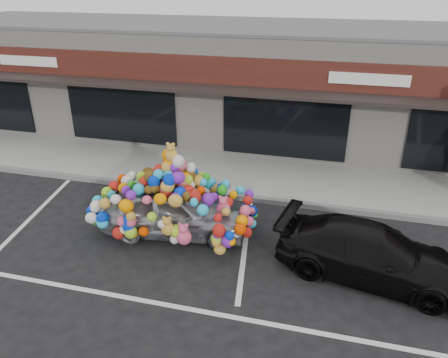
# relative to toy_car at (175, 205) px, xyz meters

# --- Properties ---
(ground) EXTENTS (90.00, 90.00, 0.00)m
(ground) POSITION_rel_toy_car_xyz_m (-0.94, -0.35, -0.80)
(ground) COLOR black
(ground) RESTS_ON ground
(shop_building) EXTENTS (24.00, 7.20, 4.31)m
(shop_building) POSITION_rel_toy_car_xyz_m (-0.94, 8.09, 1.37)
(shop_building) COLOR beige
(shop_building) RESTS_ON ground
(sidewalk) EXTENTS (26.00, 3.00, 0.15)m
(sidewalk) POSITION_rel_toy_car_xyz_m (-0.94, 3.65, -0.72)
(sidewalk) COLOR gray
(sidewalk) RESTS_ON ground
(kerb) EXTENTS (26.00, 0.18, 0.16)m
(kerb) POSITION_rel_toy_car_xyz_m (-0.94, 2.15, -0.72)
(kerb) COLOR slate
(kerb) RESTS_ON ground
(parking_stripe_left) EXTENTS (0.73, 4.37, 0.01)m
(parking_stripe_left) POSITION_rel_toy_car_xyz_m (-4.14, -0.15, -0.79)
(parking_stripe_left) COLOR silver
(parking_stripe_left) RESTS_ON ground
(parking_stripe_mid) EXTENTS (0.73, 4.37, 0.01)m
(parking_stripe_mid) POSITION_rel_toy_car_xyz_m (1.86, -0.15, -0.79)
(parking_stripe_mid) COLOR silver
(parking_stripe_mid) RESTS_ON ground
(lane_line) EXTENTS (14.00, 0.12, 0.01)m
(lane_line) POSITION_rel_toy_car_xyz_m (1.06, -2.65, -0.79)
(lane_line) COLOR silver
(lane_line) RESTS_ON ground
(toy_car) EXTENTS (2.75, 4.23, 2.34)m
(toy_car) POSITION_rel_toy_car_xyz_m (0.00, 0.00, 0.00)
(toy_car) COLOR #A8AFB2
(toy_car) RESTS_ON ground
(black_sedan) EXTENTS (2.40, 4.33, 1.19)m
(black_sedan) POSITION_rel_toy_car_xyz_m (4.74, -0.63, -0.20)
(black_sedan) COLOR black
(black_sedan) RESTS_ON ground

